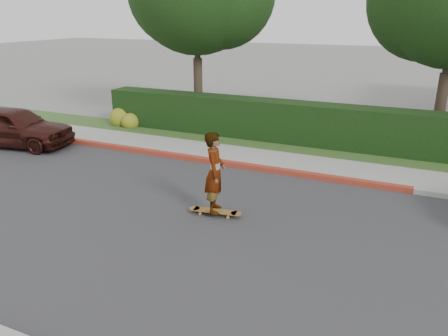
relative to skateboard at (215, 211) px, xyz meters
The scene contains 11 objects.
ground 3.22m from the skateboard, 14.56° to the right, with size 120.00×120.00×0.00m, color slate.
road 3.22m from the skateboard, 14.56° to the right, with size 60.00×8.00×0.01m, color #2D2D30.
curb_far 4.53m from the skateboard, 46.60° to the left, with size 60.00×0.20×0.15m, color #9E9E99.
curb_red_section 3.79m from the skateboard, 119.84° to the left, with size 12.00×0.21×0.15m, color #993221.
sidewalk_far 5.22m from the skateboard, 53.41° to the left, with size 60.00×1.60×0.12m, color gray.
planting_strip 6.58m from the skateboard, 61.75° to the left, with size 60.00×1.60×0.10m, color #2D4C1E.
hedge 6.42m from the skateboard, 88.99° to the left, with size 15.00×1.00×1.50m, color black.
flowering_shrub 9.10m from the skateboard, 139.32° to the left, with size 1.40×1.00×0.90m.
skateboard is the anchor object (origin of this frame).
skateboarder 0.95m from the skateboard, 90.00° to the right, with size 0.68×0.44×1.86m, color white.
car_maroon 9.03m from the skateboard, 165.69° to the left, with size 1.63×4.05×1.38m, color #3B1812.
Camera 1 is at (0.80, -7.40, 4.39)m, focal length 35.00 mm.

